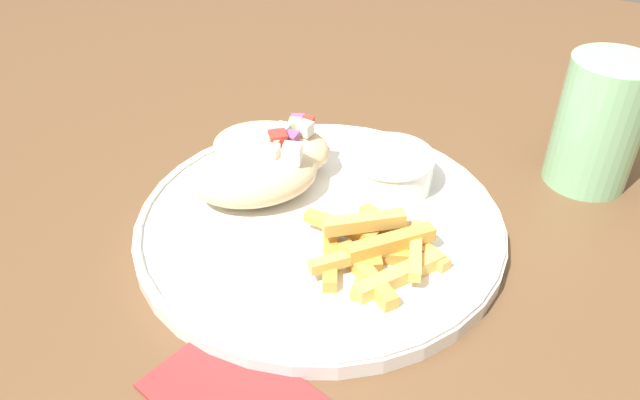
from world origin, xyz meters
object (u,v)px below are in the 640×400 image
Objects in this scene: plate at (320,222)px; pita_sandwich_near at (255,174)px; fries_pile at (377,249)px; pita_sandwich_far at (272,148)px; water_glass at (597,129)px; sauce_ramekin at (390,167)px.

plate is 2.33× the size of pita_sandwich_near.
pita_sandwich_near is at bearing 170.06° from fries_pile.
fries_pile is (0.14, -0.06, -0.02)m from pita_sandwich_far.
pita_sandwich_far reaches higher than plate.
water_glass is at bearing 60.91° from fries_pile.
sauce_ramekin reaches higher than plate.
pita_sandwich_near reaches higher than sauce_ramekin.
water_glass is at bearing 9.86° from pita_sandwich_far.
pita_sandwich_near and pita_sandwich_far have the same top height.
pita_sandwich_far is 0.11m from sauce_ramekin.
fries_pile is 0.25m from water_glass.
pita_sandwich_near is at bearing -98.48° from pita_sandwich_far.
water_glass is (0.15, 0.12, 0.02)m from sauce_ramekin.
plate is 0.09m from sauce_ramekin.
sauce_ramekin is at bearing -4.79° from pita_sandwich_near.
fries_pile is at bearing -52.33° from pita_sandwich_near.
plate is at bearing -42.94° from pita_sandwich_near.
pita_sandwich_far is 0.30m from water_glass.
pita_sandwich_far is 1.56× the size of sauce_ramekin.
fries_pile is at bearing -19.19° from plate.
fries_pile is 1.54× the size of sauce_ramekin.
water_glass is (0.12, 0.22, 0.03)m from fries_pile.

